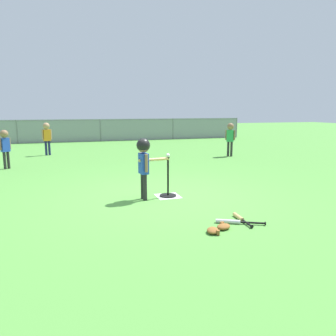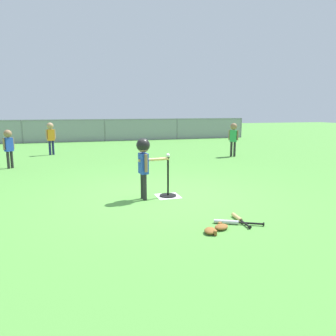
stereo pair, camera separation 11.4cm
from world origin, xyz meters
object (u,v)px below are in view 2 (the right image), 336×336
object	(u,v)px
batting_tee	(168,190)
fielder_deep_center	(9,144)
baseball_on_tee	(168,155)
spare_bat_wood	(239,219)
fielder_deep_right	(51,134)
glove_near_bats	(210,231)
spare_bat_silver	(231,222)
fielder_near_left	(233,135)
batter_child	(144,156)
glove_by_plate	(221,227)

from	to	relation	value
batting_tee	fielder_deep_center	distance (m)	5.40
baseball_on_tee	fielder_deep_center	world-z (taller)	fielder_deep_center
batting_tee	spare_bat_wood	xyz separation A→B (m)	(0.63, -1.62, -0.10)
fielder_deep_right	batting_tee	bearing A→B (deg)	-69.81
baseball_on_tee	spare_bat_wood	bearing A→B (deg)	-68.87
fielder_deep_center	glove_near_bats	xyz separation A→B (m)	(3.44, -6.09, -0.66)
fielder_deep_right	spare_bat_silver	size ratio (longest dim) A/B	1.78
fielder_near_left	glove_near_bats	distance (m)	7.45
fielder_near_left	spare_bat_silver	size ratio (longest dim) A/B	1.77
batter_child	fielder_deep_right	distance (m)	7.07
glove_near_bats	batter_child	bearing A→B (deg)	104.69
batting_tee	baseball_on_tee	xyz separation A→B (m)	(0.00, 0.00, 0.67)
glove_near_bats	spare_bat_silver	bearing A→B (deg)	28.87
fielder_deep_right	spare_bat_wood	distance (m)	8.92
fielder_deep_center	glove_by_plate	bearing A→B (deg)	-58.66
glove_by_plate	baseball_on_tee	bearing A→B (deg)	96.76
glove_near_bats	batting_tee	bearing A→B (deg)	90.46
spare_bat_wood	glove_by_plate	bearing A→B (deg)	-148.22
fielder_near_left	glove_by_plate	size ratio (longest dim) A/B	4.35
fielder_deep_right	glove_by_plate	xyz separation A→B (m)	(2.69, -8.58, -0.72)
glove_by_plate	batter_child	bearing A→B (deg)	111.35
spare_bat_silver	spare_bat_wood	world-z (taller)	same
batter_child	spare_bat_wood	distance (m)	2.05
batter_child	fielder_deep_center	xyz separation A→B (m)	(-2.95, 4.20, -0.10)
batting_tee	batter_child	size ratio (longest dim) A/B	0.67
spare_bat_silver	fielder_near_left	bearing A→B (deg)	62.25
fielder_deep_right	glove_near_bats	distance (m)	9.05
fielder_deep_center	fielder_deep_right	distance (m)	2.76
glove_by_plate	spare_bat_silver	bearing A→B (deg)	32.03
spare_bat_wood	glove_by_plate	distance (m)	0.47
batter_child	spare_bat_wood	bearing A→B (deg)	-54.41
baseball_on_tee	spare_bat_wood	distance (m)	1.89
glove_by_plate	fielder_deep_center	bearing A→B (deg)	121.34
spare_bat_silver	glove_near_bats	world-z (taller)	glove_near_bats
spare_bat_wood	glove_near_bats	distance (m)	0.70
spare_bat_silver	spare_bat_wood	bearing A→B (deg)	31.46
fielder_deep_center	glove_by_plate	size ratio (longest dim) A/B	4.03
glove_near_bats	fielder_deep_center	bearing A→B (deg)	119.49
batting_tee	spare_bat_wood	world-z (taller)	batting_tee
fielder_deep_right	batter_child	bearing A→B (deg)	-73.67
baseball_on_tee	glove_by_plate	size ratio (longest dim) A/B	0.27
fielder_deep_center	spare_bat_silver	bearing A→B (deg)	-56.47
baseball_on_tee	spare_bat_silver	xyz separation A→B (m)	(0.45, -1.73, -0.76)
batting_tee	fielder_deep_right	size ratio (longest dim) A/B	0.64
batter_child	glove_by_plate	bearing A→B (deg)	-68.65
spare_bat_silver	fielder_deep_right	bearing A→B (deg)	109.07
batting_tee	fielder_near_left	world-z (taller)	fielder_near_left
batter_child	fielder_deep_right	xyz separation A→B (m)	(-1.99, 6.79, -0.05)
batting_tee	fielder_deep_right	distance (m)	7.18
batting_tee	glove_near_bats	bearing A→B (deg)	-89.54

